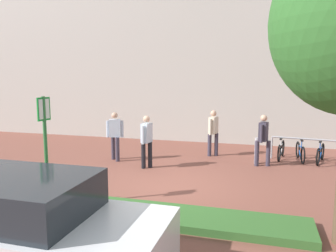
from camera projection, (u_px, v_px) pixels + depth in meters
name	position (u px, v px, depth m)	size (l,w,h in m)	color
ground_plane	(165.00, 187.00, 9.19)	(60.00, 60.00, 0.00)	brown
building_facade	(209.00, 31.00, 15.24)	(28.00, 1.20, 10.00)	#B2ADA3
planter_strip	(140.00, 213.00, 7.22)	(7.00, 1.10, 0.16)	#336028
parking_sign_post	(45.00, 136.00, 7.59)	(0.09, 0.36, 2.52)	#2D7238
bike_at_sign	(51.00, 188.00, 7.99)	(1.68, 0.42, 0.86)	black
bike_rack_cluster	(310.00, 152.00, 11.85)	(2.64, 1.80, 0.83)	#99999E
bollard_steel	(257.00, 151.00, 11.55)	(0.16, 0.16, 0.90)	#ADADB2
person_shirt_white	(115.00, 133.00, 11.96)	(0.58, 0.37, 1.72)	#383342
person_suited_navy	(263.00, 137.00, 11.19)	(0.50, 0.60, 1.72)	#383342
person_shirt_blue	(213.00, 130.00, 12.64)	(0.38, 0.59, 1.72)	#383342
person_casual_tan	(147.00, 138.00, 10.95)	(0.31, 0.61, 1.72)	black
car_white_hatch	(19.00, 228.00, 4.96)	(4.30, 2.02, 1.54)	silver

